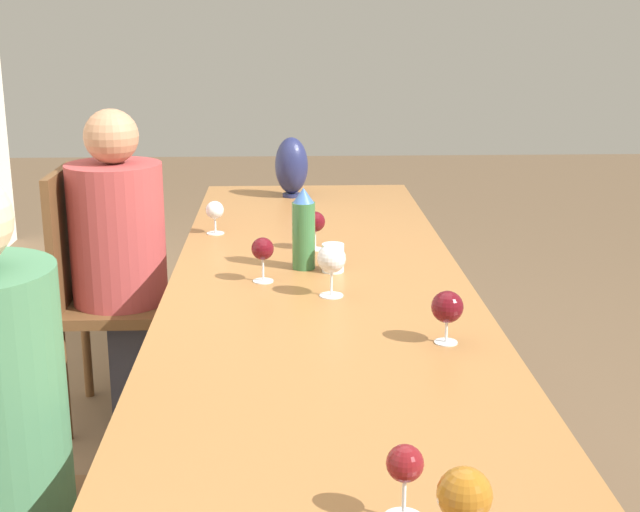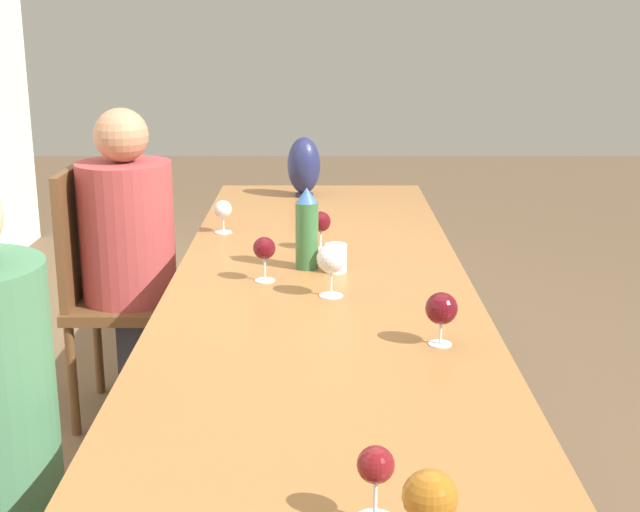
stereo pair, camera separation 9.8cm
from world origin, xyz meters
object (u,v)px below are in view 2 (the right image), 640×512
object	(u,v)px
water_tumbler	(335,258)
wine_glass_3	(441,309)
wine_glass_0	(264,249)
wine_glass_1	(429,499)
wine_glass_4	(222,210)
wine_glass_2	(319,223)
chair_far	(110,286)
wine_glass_6	(331,260)
vase	(304,166)
person_far	(132,256)
water_bottle	(306,229)
wine_glass_5	(375,468)

from	to	relation	value
water_tumbler	wine_glass_3	distance (m)	0.67
water_tumbler	wine_glass_0	bearing A→B (deg)	114.14
wine_glass_1	wine_glass_4	bearing A→B (deg)	14.25
wine_glass_2	chair_far	size ratio (longest dim) A/B	0.14
wine_glass_2	wine_glass_6	bearing A→B (deg)	-176.40
wine_glass_0	wine_glass_3	size ratio (longest dim) A/B	1.02
vase	wine_glass_0	xyz separation A→B (m)	(-1.25, 0.10, -0.04)
wine_glass_1	person_far	xyz separation A→B (m)	(2.07, 0.86, -0.22)
water_bottle	wine_glass_4	distance (m)	0.56
wine_glass_4	wine_glass_3	bearing A→B (deg)	-150.04
water_tumbler	wine_glass_5	distance (m)	1.40
wine_glass_3	wine_glass_5	bearing A→B (deg)	165.19
person_far	wine_glass_2	bearing A→B (deg)	-112.20
wine_glass_4	wine_glass_6	world-z (taller)	wine_glass_6
wine_glass_4	wine_glass_6	size ratio (longest dim) A/B	0.79
water_bottle	wine_glass_1	distance (m)	1.57
wine_glass_2	vase	bearing A→B (deg)	4.53
person_far	water_tumbler	bearing A→B (deg)	-126.24
wine_glass_0	wine_glass_4	world-z (taller)	wine_glass_0
water_bottle	water_tumbler	distance (m)	0.13
wine_glass_1	wine_glass_5	size ratio (longest dim) A/B	1.18
wine_glass_2	person_far	world-z (taller)	person_far
water_tumbler	vase	bearing A→B (deg)	5.93
wine_glass_0	chair_far	bearing A→B (deg)	44.06
wine_glass_0	wine_glass_2	distance (m)	0.40
wine_glass_0	wine_glass_3	distance (m)	0.70
wine_glass_0	wine_glass_1	xyz separation A→B (m)	(-1.42, -0.33, 0.01)
vase	wine_glass_6	world-z (taller)	vase
vase	person_far	size ratio (longest dim) A/B	0.22
wine_glass_3	wine_glass_4	bearing A→B (deg)	29.96
wine_glass_5	wine_glass_3	bearing A→B (deg)	-14.81
wine_glass_1	wine_glass_2	bearing A→B (deg)	5.12
water_bottle	wine_glass_1	world-z (taller)	water_bottle
wine_glass_3	wine_glass_4	size ratio (longest dim) A/B	1.10
water_tumbler	wine_glass_4	world-z (taller)	wine_glass_4
chair_far	person_far	distance (m)	0.15
wine_glass_1	wine_glass_2	xyz separation A→B (m)	(1.79, 0.16, -0.02)
wine_glass_0	water_bottle	bearing A→B (deg)	-42.48
water_bottle	chair_far	world-z (taller)	water_bottle
chair_far	wine_glass_1	bearing A→B (deg)	-155.29
water_bottle	chair_far	size ratio (longest dim) A/B	0.27
wine_glass_3	chair_far	size ratio (longest dim) A/B	0.14
water_bottle	person_far	xyz separation A→B (m)	(0.51, 0.66, -0.23)
wine_glass_1	chair_far	world-z (taller)	chair_far
wine_glass_3	wine_glass_5	xyz separation A→B (m)	(-0.78, 0.21, 0.00)
wine_glass_2	wine_glass_5	size ratio (longest dim) A/B	1.01
wine_glass_1	wine_glass_6	distance (m)	1.28
wine_glass_6	wine_glass_1	bearing A→B (deg)	-174.27
wine_glass_2	wine_glass_4	distance (m)	0.43
wine_glass_0	person_far	distance (m)	0.87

